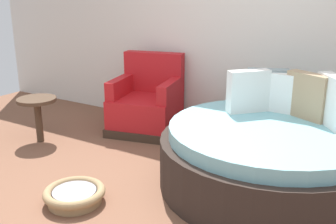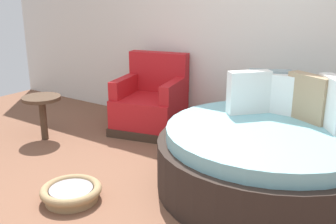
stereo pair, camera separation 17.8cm
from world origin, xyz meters
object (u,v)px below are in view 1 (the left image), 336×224
(red_armchair, at_px, (147,104))
(side_table, at_px, (37,106))
(pet_basket, at_px, (75,195))
(round_daybed, at_px, (269,154))

(red_armchair, xyz_separation_m, side_table, (-0.84, -0.99, 0.10))
(pet_basket, xyz_separation_m, side_table, (-1.34, 0.81, 0.35))
(round_daybed, bearing_deg, pet_basket, -137.52)
(side_table, bearing_deg, red_armchair, 49.82)
(round_daybed, bearing_deg, red_armchair, 159.82)
(pet_basket, bearing_deg, red_armchair, 105.66)
(round_daybed, distance_m, pet_basket, 1.72)
(red_armchair, bearing_deg, side_table, -130.18)
(pet_basket, relative_size, side_table, 0.98)
(round_daybed, height_order, red_armchair, round_daybed)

